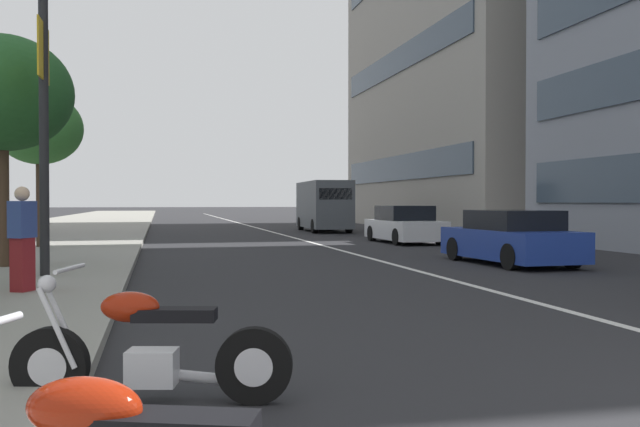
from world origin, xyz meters
The scene contains 10 objects.
sidewalk_right_plaza centered at (30.00, 10.71, 0.07)m, with size 160.00×8.79×0.15m, color gray.
lane_centre_stripe centered at (35.00, 0.00, 0.00)m, with size 110.00×0.16×0.01m, color silver.
motorcycle_under_tarp centered at (2.80, 5.82, 0.41)m, with size 0.76×2.17×1.08m.
car_far_down_avenue centered at (13.15, -2.92, 0.64)m, with size 4.33×2.01×1.37m.
car_following_behind centered at (22.36, -3.45, 0.66)m, with size 4.45×1.95×1.43m.
delivery_van_ahead centered at (32.88, -2.76, 1.41)m, with size 6.00×2.18×2.64m.
street_lamp_with_banners centered at (11.41, 7.51, 5.20)m, with size 1.26×2.70×8.48m.
street_tree_near_plaza_corner centered at (13.65, 9.07, 3.96)m, with size 2.99×2.99×5.09m.
street_tree_mid_sidewalk centered at (20.66, 9.44, 3.89)m, with size 2.70×2.70×4.91m.
pedestrian_on_plaza centered at (9.06, 7.87, 1.00)m, with size 0.47×0.41×1.67m.
Camera 1 is at (-2.74, 5.74, 1.58)m, focal length 38.82 mm.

